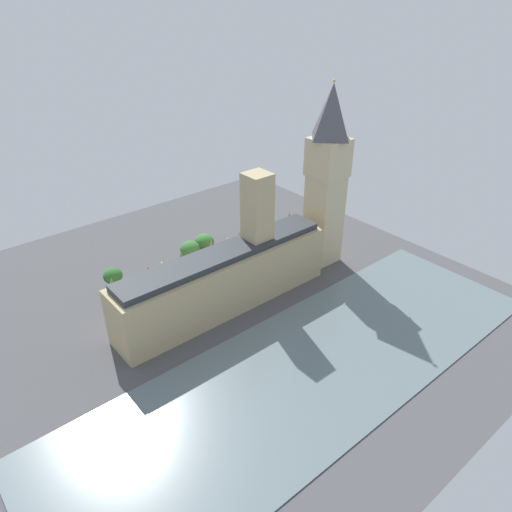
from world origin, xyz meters
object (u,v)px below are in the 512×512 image
Objects in this scene: plane_tree_corner at (252,227)px; car_blue_kerbside at (194,283)px; street_lamp_slot_11 at (228,243)px; parliament_building at (228,275)px; double_decker_bus_by_river_gate at (226,266)px; plane_tree_opposite_hall at (113,276)px; car_yellow_cab_midblock at (159,297)px; car_silver_leading at (133,311)px; plane_tree_far_end at (190,249)px; pedestrian_near_tower at (220,282)px; car_dark_green_under_trees at (263,258)px; plane_tree_trailing at (204,242)px; street_lamp_slot_10 at (162,267)px; clock_tower at (327,175)px.

car_blue_kerbside is at bearing 106.26° from plane_tree_corner.
street_lamp_slot_11 is (7.29, -17.40, 3.33)m from car_blue_kerbside.
parliament_building reaches higher than double_decker_bus_by_river_gate.
street_lamp_slot_11 is (-1.21, -36.37, -2.39)m from plane_tree_opposite_hall.
street_lamp_slot_11 is (20.62, -15.25, -4.69)m from parliament_building.
car_yellow_cab_midblock is 1.02× the size of car_silver_leading.
double_decker_bus_by_river_gate is at bearing -136.88° from plane_tree_far_end.
car_blue_kerbside is (13.33, 2.15, -8.02)m from parliament_building.
double_decker_bus_by_river_gate reaches higher than pedestrian_near_tower.
double_decker_bus_by_river_gate reaches higher than car_dark_green_under_trees.
parliament_building is 23.45m from plane_tree_trailing.
car_silver_leading is at bearing 179.34° from plane_tree_opposite_hall.
car_blue_kerbside is 7.35m from pedestrian_near_tower.
parliament_building is 6.57× the size of plane_tree_trailing.
car_blue_kerbside is (1.99, 23.60, -0.00)m from car_dark_green_under_trees.
street_lamp_slot_10 reaches higher than car_yellow_cab_midblock.
plane_tree_far_end is (19.10, 33.89, -19.61)m from clock_tower.
parliament_building reaches higher than street_lamp_slot_11.
plane_tree_far_end is (7.67, -22.69, 6.32)m from car_silver_leading.
car_yellow_cab_midblock is 0.49× the size of plane_tree_opposite_hall.
plane_tree_opposite_hall is at bearing 69.66° from clock_tower.
pedestrian_near_tower is at bearing -103.58° from car_yellow_cab_midblock.
plane_tree_corner is at bearing -86.11° from street_lamp_slot_11.
street_lamp_slot_10 reaches higher than double_decker_bus_by_river_gate.
car_blue_kerbside is at bearing 71.65° from clock_tower.
parliament_building is 7.10× the size of plane_tree_corner.
plane_tree_far_end is (7.49, 7.01, 4.57)m from double_decker_bus_by_river_gate.
car_blue_kerbside is 0.72× the size of street_lamp_slot_10.
car_blue_kerbside is at bearing 112.73° from street_lamp_slot_11.
street_lamp_slot_11 is (-0.67, 9.91, -1.86)m from plane_tree_corner.
street_lamp_slot_10 is (-0.71, -13.92, -2.49)m from plane_tree_opposite_hall.
clock_tower is 8.89× the size of street_lamp_slot_10.
clock_tower reaches higher than street_lamp_slot_11.
plane_tree_far_end reaches higher than plane_tree_trailing.
street_lamp_slot_10 is (-0.91, 14.89, -2.39)m from plane_tree_trailing.
street_lamp_slot_11 reaches higher than street_lamp_slot_10.
car_dark_green_under_trees and car_yellow_cab_midblock have the same top height.
car_blue_kerbside is 0.50× the size of plane_tree_corner.
clock_tower is 43.57m from plane_tree_far_end.
double_decker_bus_by_river_gate is 10.70m from street_lamp_slot_11.
car_silver_leading is 0.48× the size of plane_tree_opposite_hall.
parliament_building is 6.14× the size of plane_tree_far_end.
car_blue_kerbside and car_yellow_cab_midblock have the same top height.
clock_tower reaches higher than plane_tree_trailing.
plane_tree_far_end is at bearing -64.20° from car_yellow_cab_midblock.
double_decker_bus_by_river_gate is 1.18× the size of plane_tree_trailing.
street_lamp_slot_11 is at bearing -79.62° from car_silver_leading.
car_dark_green_under_trees is 0.50× the size of plane_tree_opposite_hall.
double_decker_bus_by_river_gate is at bearing -94.32° from car_dark_green_under_trees.
car_blue_kerbside is 0.70× the size of street_lamp_slot_11.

